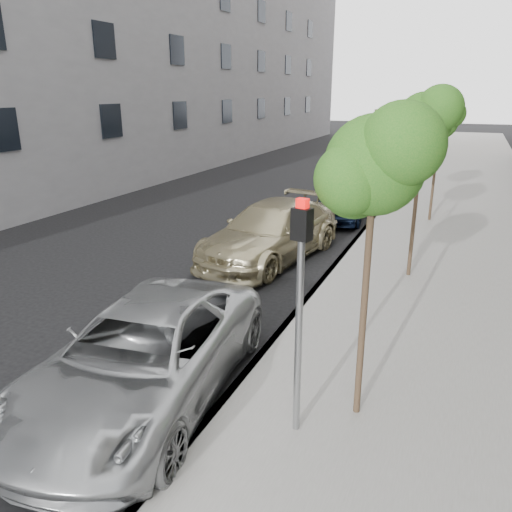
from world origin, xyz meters
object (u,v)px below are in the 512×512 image
Objects in this scene: tree_near at (377,165)px; sedan_rear at (387,164)px; sedan_black at (369,176)px; tree_far at (441,122)px; minivan at (145,355)px; tree_mid at (425,121)px; signal_pole at (300,294)px; sedan_blue at (342,198)px; suv at (271,232)px.

sedan_rear is at bearing 98.04° from tree_near.
tree_far is at bearing -53.03° from sedan_black.
tree_mid is at bearing 58.96° from minivan.
sedan_rear is (-3.33, 23.56, -3.21)m from tree_near.
signal_pole reaches higher than sedan_blue.
signal_pole reaches higher than sedan_black.
minivan is at bearing -93.86° from sedan_blue.
minivan is 7.54m from suv.
suv reaches higher than sedan_black.
sedan_blue is at bearing -86.40° from sedan_black.
sedan_black reaches higher than minivan.
tree_mid reaches higher than suv.
signal_pole is at bearing -56.21° from suv.
tree_mid is at bearing -78.68° from sedan_rear.
tree_near is at bearing 6.65° from minivan.
tree_far is at bearing 101.67° from signal_pole.
tree_near is at bearing -75.95° from sedan_black.
sedan_rear is at bearing 110.86° from signal_pole.
tree_mid is 0.86× the size of minivan.
minivan is 1.12× the size of sedan_black.
suv is (-0.74, 7.50, 0.05)m from minivan.
sedan_black is (-3.33, 11.55, -3.31)m from tree_mid.
tree_near is 18.61m from sedan_black.
suv is (-3.31, 7.48, -1.42)m from signal_pole.
sedan_rear is (0.00, 24.33, -0.08)m from minivan.
tree_mid reaches higher than sedan_blue.
sedan_black is (-2.57, 18.80, -1.43)m from signal_pole.
tree_far is 0.77× the size of suv.
sedan_blue is at bearing 104.82° from tree_near.
sedan_black is at bearing 96.13° from suv.
suv is 1.21× the size of sedan_blue.
sedan_blue is 0.99× the size of sedan_rear.
suv is at bearing 89.19° from minivan.
tree_mid is 1.01× the size of sedan_rear.
signal_pole is 24.49m from sedan_rear.
signal_pole is (-0.76, -7.25, -1.88)m from tree_mid.
tree_near is 0.97× the size of sedan_blue.
suv is 16.85m from sedan_rear.
tree_near is at bearing 59.56° from signal_pole.
tree_near is 0.92× the size of sedan_black.
tree_far is (-0.00, 13.00, -0.15)m from tree_near.
suv is at bearing 176.81° from tree_mid.
sedan_black is (0.74, 11.32, -0.01)m from suv.
tree_far reaches higher than suv.
tree_far is 1.30× the size of signal_pole.
sedan_black is (-3.33, 18.05, -3.08)m from tree_near.
signal_pole is (-0.76, -13.75, -1.50)m from tree_far.
tree_far reaches higher than sedan_black.
signal_pole is at bearing -95.95° from tree_mid.
tree_near reaches higher than sedan_black.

